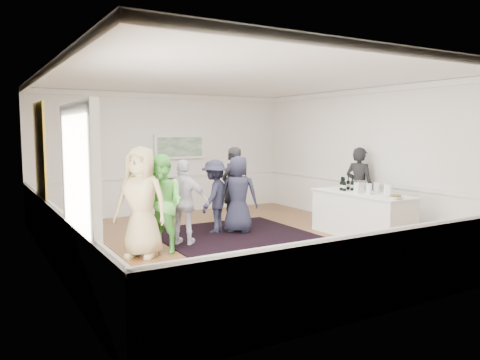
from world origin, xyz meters
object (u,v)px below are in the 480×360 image
bartender (359,187)px  guest_dark_b (232,186)px  guest_green (162,204)px  serving_table (362,215)px  guest_navy (238,194)px  ice_bucket (360,186)px  guest_dark_a (215,196)px  guest_lilac (184,202)px  nut_bowl (396,197)px  guest_tan (141,202)px

bartender → guest_dark_b: bearing=38.9°
guest_green → guest_dark_b: 2.84m
serving_table → guest_dark_b: size_ratio=1.25×
guest_green → guest_navy: 2.17m
ice_bucket → guest_dark_a: bearing=145.1°
guest_lilac → guest_dark_b: guest_dark_b is taller
guest_lilac → ice_bucket: guest_lilac is taller
guest_green → ice_bucket: (4.13, -0.76, 0.15)m
serving_table → guest_lilac: guest_lilac is taller
bartender → nut_bowl: size_ratio=6.79×
nut_bowl → bartender: bearing=64.6°
bartender → guest_tan: size_ratio=0.94×
bartender → guest_dark_b: bartender is taller
guest_green → guest_lilac: (0.57, 0.32, -0.06)m
serving_table → guest_dark_a: guest_dark_a is taller
bartender → guest_navy: size_ratio=1.10×
guest_lilac → guest_tan: bearing=62.0°
guest_tan → guest_dark_b: guest_tan is taller
guest_dark_a → serving_table: bearing=101.9°
guest_lilac → guest_navy: (1.46, 0.43, 0.01)m
bartender → guest_lilac: bearing=67.8°
guest_dark_a → guest_navy: bearing=110.4°
serving_table → guest_tan: guest_tan is taller
nut_bowl → ice_bucket: bearing=79.9°
guest_navy → guest_dark_a: bearing=10.2°
bartender → guest_green: bartender is taller
guest_dark_b → nut_bowl: 3.82m
guest_lilac → nut_bowl: 4.02m
serving_table → ice_bucket: (0.09, 0.16, 0.57)m
guest_lilac → guest_green: bearing=68.0°
guest_dark_a → guest_dark_b: 0.97m
guest_dark_a → nut_bowl: 3.72m
guest_dark_a → nut_bowl: size_ratio=5.87×
bartender → nut_bowl: 2.02m
guest_navy → ice_bucket: guest_navy is taller
guest_dark_b → guest_navy: size_ratio=1.09×
bartender → guest_lilac: 4.24m
bartender → guest_dark_a: bearing=54.5°
guest_lilac → guest_dark_b: 2.19m
guest_dark_b → guest_lilac: bearing=8.4°
guest_lilac → guest_navy: size_ratio=0.99×
guest_dark_a → guest_navy: guest_navy is taller
guest_dark_a → nut_bowl: guest_dark_a is taller
guest_lilac → ice_bucket: (3.56, -1.08, 0.21)m
guest_dark_a → ice_bucket: 3.10m
guest_tan → ice_bucket: 4.61m
guest_dark_a → ice_bucket: guest_dark_a is taller
guest_tan → nut_bowl: bearing=20.6°
guest_dark_b → nut_bowl: bearing=87.3°
nut_bowl → serving_table: bearing=83.3°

